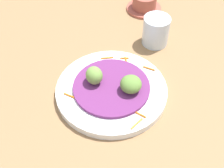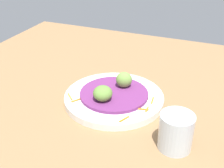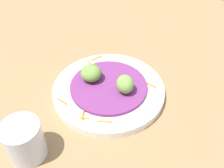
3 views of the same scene
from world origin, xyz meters
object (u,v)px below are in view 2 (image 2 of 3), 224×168
object	(u,v)px
guac_scoop_left	(103,93)
guac_scoop_center	(124,80)
water_glass	(176,132)
main_plate	(114,98)

from	to	relation	value
guac_scoop_left	guac_scoop_center	distance (cm)	9.07
guac_scoop_center	water_glass	xyz separation A→B (cm)	(-16.65, -18.04, -0.74)
guac_scoop_left	water_glass	distance (cm)	22.19
guac_scoop_center	water_glass	world-z (taller)	water_glass
main_plate	guac_scoop_left	bearing A→B (deg)	162.92
main_plate	guac_scoop_left	world-z (taller)	guac_scoop_left
guac_scoop_left	main_plate	bearing A→B (deg)	-17.08
main_plate	guac_scoop_center	xyz separation A→B (cm)	(4.33, -1.33, 3.98)
water_glass	guac_scoop_center	bearing A→B (deg)	47.30
main_plate	guac_scoop_left	xyz separation A→B (cm)	(-4.33, 1.33, 3.76)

